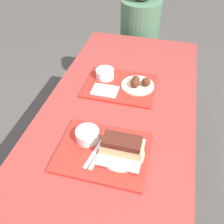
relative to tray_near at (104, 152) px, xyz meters
The scene contains 14 objects.
ground_plane 0.81m from the tray_near, 90.94° to the left, with size 12.00×12.00×0.00m, color #4C4742.
picnic_table 0.24m from the tray_near, 90.94° to the left, with size 0.81×1.87×0.78m.
picnic_bench_far 1.44m from the tray_near, 90.15° to the left, with size 0.77×0.28×0.43m.
tray_near is the anchor object (origin of this frame).
tray_far 0.50m from the tray_near, 94.48° to the left, with size 0.41×0.32×0.01m.
bowl_coleslaw_near 0.11m from the tray_near, 150.62° to the left, with size 0.11×0.11×0.05m.
brisket_sandwich_plate 0.09m from the tray_near, ahead, with size 0.20×0.20×0.10m.
plastic_fork_near 0.05m from the tray_near, 145.90° to the right, with size 0.05×0.17×0.00m.
plastic_knife_near 0.03m from the tray_near, 121.32° to the right, with size 0.04×0.17×0.00m.
condiment_packet 0.07m from the tray_near, 82.14° to the left, with size 0.04×0.03×0.01m.
bowl_coleslaw_far 0.57m from the tray_near, 104.88° to the left, with size 0.11×0.11×0.05m.
wings_plate_far 0.52m from the tray_near, 82.51° to the left, with size 0.19×0.19×0.06m.
napkin_far 0.43m from the tray_near, 104.78° to the left, with size 0.15×0.10×0.01m.
person_seated_across 1.38m from the tray_near, 92.88° to the left, with size 0.33×0.33×0.74m.
Camera 1 is at (0.21, -0.88, 1.67)m, focal length 40.00 mm.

